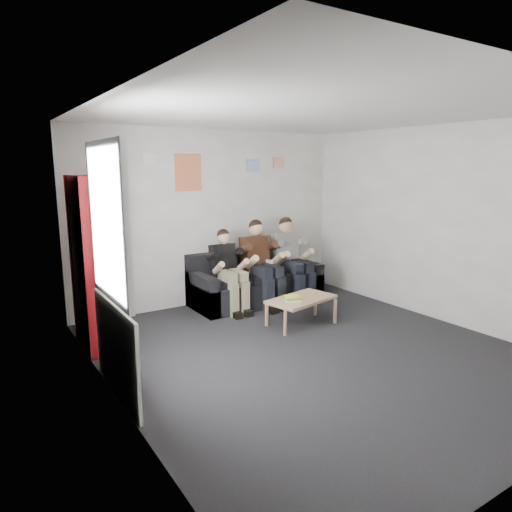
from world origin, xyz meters
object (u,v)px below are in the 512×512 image
Objects in this scene: person_left at (229,271)px; person_right at (292,260)px; person_middle at (262,264)px; sofa at (255,284)px; coffee_table at (301,301)px; bookshelf at (92,263)px.

person_left is 0.91× the size of person_right.
person_right reaches higher than person_middle.
coffee_table is (-0.07, -1.28, 0.04)m from sofa.
bookshelf is at bearing -167.65° from person_right.
person_left is (-0.58, -0.19, 0.32)m from sofa.
bookshelf is at bearing 163.04° from coffee_table.
person_left is (-0.51, 1.09, 0.28)m from coffee_table.
bookshelf is at bearing -174.11° from person_middle.
bookshelf reaches higher than person_left.
sofa is at bearing 168.14° from person_right.
sofa is 0.72m from person_right.
sofa is 1.57× the size of person_right.
bookshelf reaches higher than coffee_table.
person_left is 0.58m from person_middle.
bookshelf is 2.74m from coffee_table.
person_right is at bearing -18.70° from sofa.
person_right reaches higher than sofa.
person_middle is (2.61, 0.31, -0.36)m from bookshelf.
bookshelf is 1.53× the size of person_right.
person_left is at bearing 115.17° from coffee_table.
bookshelf is at bearing -170.43° from person_left.
sofa is 2.76m from bookshelf.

